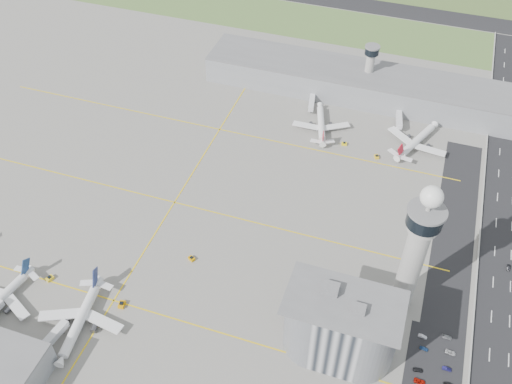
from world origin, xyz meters
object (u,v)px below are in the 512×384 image
(jet_bridge_near_2, at_px, (42,352))
(car_lot_11, at_px, (447,337))
(jet_bridge_far_0, at_px, (312,98))
(tug_1, at_px, (50,278))
(car_lot_3, at_px, (418,370))
(car_lot_8, at_px, (448,384))
(jet_bridge_far_1, at_px, (398,114))
(tug_3, at_px, (192,258))
(car_lot_10, at_px, (450,352))
(airplane_far_b, at_px, (418,137))
(airplane_far_a, at_px, (321,120))
(car_hw_1, at_px, (508,268))
(tug_5, at_px, (377,157))
(secondary_tower, at_px, (370,66))
(car_lot_9, at_px, (447,369))
(car_lot_5, at_px, (423,336))
(airplane_near_c, at_px, (78,317))
(car_hw_4, at_px, (502,87))
(tug_2, at_px, (122,304))
(car_lot_4, at_px, (424,348))
(tug_4, at_px, (344,144))
(car_lot_2, at_px, (419,381))
(admin_building, at_px, (340,326))
(control_tower, at_px, (417,246))

(jet_bridge_near_2, bearing_deg, car_lot_11, -58.40)
(jet_bridge_far_0, bearing_deg, tug_1, -34.36)
(car_lot_3, xyz_separation_m, car_lot_8, (11.27, -2.27, 0.07))
(jet_bridge_far_1, height_order, tug_3, jet_bridge_far_1)
(tug_1, xyz_separation_m, car_lot_10, (164.68, 19.00, -0.37))
(airplane_far_b, distance_m, jet_bridge_far_0, 66.40)
(car_lot_3, bearing_deg, airplane_far_a, 18.52)
(car_hw_1, bearing_deg, car_lot_8, -105.62)
(tug_5, bearing_deg, secondary_tower, 84.86)
(airplane_far_a, xyz_separation_m, tug_5, (33.93, -15.38, -4.43))
(car_lot_11, bearing_deg, car_lot_9, -174.05)
(car_lot_5, relative_size, car_hw_1, 1.01)
(car_lot_9, height_order, car_lot_11, car_lot_9)
(secondary_tower, distance_m, tug_3, 158.33)
(secondary_tower, height_order, jet_bridge_far_1, secondary_tower)
(tug_3, relative_size, tug_5, 0.98)
(airplane_near_c, distance_m, car_lot_11, 144.28)
(airplane_near_c, xyz_separation_m, car_hw_4, (153.36, 226.92, -5.25))
(secondary_tower, height_order, car_lot_8, secondary_tower)
(tug_2, distance_m, car_lot_4, 121.04)
(car_lot_8, bearing_deg, tug_5, 20.76)
(airplane_far_a, bearing_deg, tug_4, -140.14)
(car_lot_8, bearing_deg, car_lot_9, 9.00)
(airplane_far_a, relative_size, jet_bridge_near_2, 2.69)
(car_lot_4, xyz_separation_m, car_lot_10, (9.79, 1.53, -0.01))
(car_hw_4, bearing_deg, tug_2, -128.51)
(jet_bridge_near_2, distance_m, car_lot_10, 155.33)
(car_hw_4, bearing_deg, airplane_far_b, -125.39)
(car_lot_2, bearing_deg, admin_building, 85.06)
(admin_building, relative_size, car_lot_2, 10.08)
(control_tower, distance_m, car_lot_9, 47.77)
(jet_bridge_far_1, bearing_deg, jet_bridge_far_0, -100.00)
(tug_4, distance_m, car_lot_11, 120.85)
(airplane_near_c, relative_size, tug_4, 14.91)
(car_lot_2, relative_size, car_lot_3, 1.11)
(jet_bridge_near_2, bearing_deg, secondary_tower, -11.47)
(car_lot_9, bearing_deg, car_lot_10, -4.87)
(tug_4, bearing_deg, tug_1, -52.57)
(car_lot_9, bearing_deg, airplane_far_a, 32.57)
(car_lot_9, distance_m, car_lot_10, 7.41)
(airplane_near_c, bearing_deg, secondary_tower, 150.47)
(admin_building, bearing_deg, control_tower, 56.30)
(car_lot_5, bearing_deg, car_hw_4, 0.11)
(car_lot_2, height_order, car_lot_3, car_lot_2)
(jet_bridge_far_1, bearing_deg, admin_building, -10.00)
(secondary_tower, height_order, car_hw_1, secondary_tower)
(tug_2, bearing_deg, tug_3, 53.28)
(tug_4, xyz_separation_m, car_lot_3, (54.58, -120.56, -0.27))
(car_lot_4, xyz_separation_m, car_hw_4, (23.08, 193.87, 0.02))
(airplane_near_c, height_order, car_lot_5, airplane_near_c)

